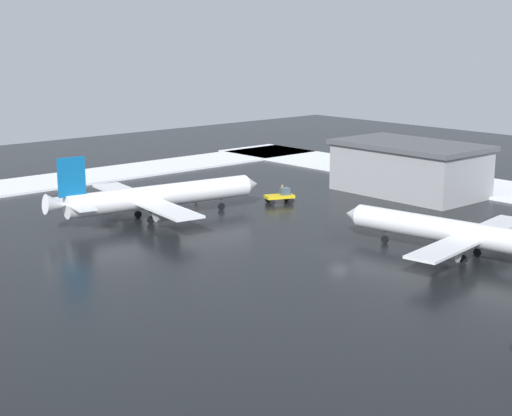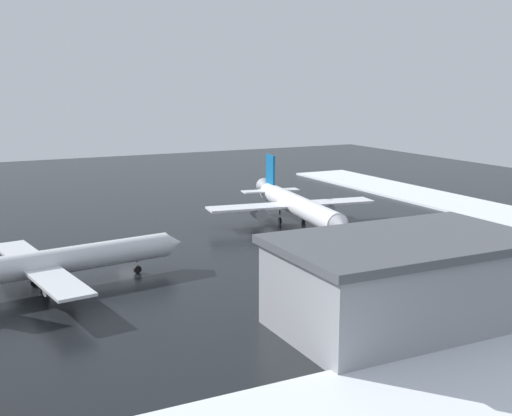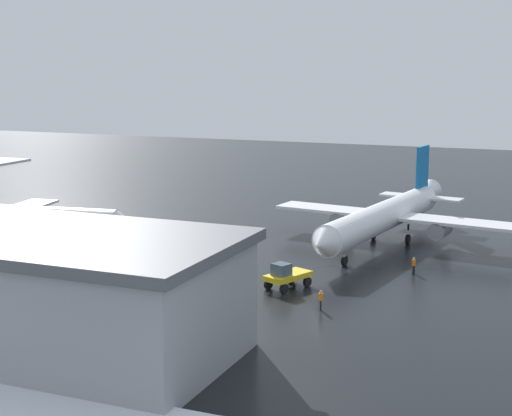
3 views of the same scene
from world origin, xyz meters
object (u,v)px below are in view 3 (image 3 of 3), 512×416
airplane_parked_starboard (4,217)px  ground_crew_mid_apron (321,299)px  ground_crew_beside_wing (414,265)px  pushback_tug (286,275)px  cargo_hangar (64,294)px  airplane_foreground_jet (385,216)px

airplane_parked_starboard → ground_crew_mid_apron: airplane_parked_starboard is taller
airplane_parked_starboard → ground_crew_mid_apron: (41.79, -10.25, -2.14)m
ground_crew_beside_wing → airplane_parked_starboard: bearing=30.1°
pushback_tug → cargo_hangar: cargo_hangar is taller
cargo_hangar → ground_crew_beside_wing: bearing=59.3°
airplane_parked_starboard → pushback_tug: bearing=-16.2°
ground_crew_beside_wing → airplane_foreground_jet: bearing=-39.0°
pushback_tug → ground_crew_mid_apron: pushback_tug is taller
pushback_tug → airplane_parked_starboard: bearing=-75.7°
airplane_foreground_jet → cargo_hangar: (-13.16, -42.90, 1.03)m
airplane_foreground_jet → pushback_tug: size_ratio=6.83×
pushback_tug → ground_crew_beside_wing: pushback_tug is taller
pushback_tug → cargo_hangar: bearing=0.1°
ground_crew_mid_apron → cargo_hangar: size_ratio=0.07×
pushback_tug → ground_crew_mid_apron: (4.96, -5.02, -0.31)m
airplane_parked_starboard → cargo_hangar: (27.93, -26.94, 1.33)m
pushback_tug → ground_crew_beside_wing: (9.98, 9.61, -0.31)m
airplane_foreground_jet → pushback_tug: 21.72m
airplane_foreground_jet → cargo_hangar: size_ratio=1.39×
airplane_parked_starboard → pushback_tug: 37.24m
airplane_foreground_jet → ground_crew_beside_wing: (5.71, -11.58, -2.45)m
airplane_foreground_jet → ground_crew_beside_wing: 13.14m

